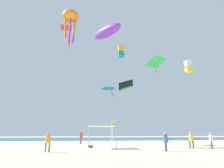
% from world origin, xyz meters
% --- Properties ---
extents(ground, '(110.00, 110.00, 0.10)m').
position_xyz_m(ground, '(0.00, 0.00, -0.05)').
color(ground, beige).
extents(ocean_strip, '(110.00, 23.26, 0.03)m').
position_xyz_m(ocean_strip, '(0.00, 29.56, 0.01)').
color(ocean_strip, '#28608C').
rests_on(ocean_strip, ground).
extents(canopy_tent, '(2.82, 3.13, 2.29)m').
position_xyz_m(canopy_tent, '(-2.25, -0.01, 2.18)').
color(canopy_tent, '#B2B2B7').
rests_on(canopy_tent, ground).
extents(person_near_tent, '(0.40, 0.40, 1.68)m').
position_xyz_m(person_near_tent, '(3.28, -3.86, 0.99)').
color(person_near_tent, brown).
rests_on(person_near_tent, ground).
extents(person_leftmost, '(0.41, 0.40, 1.69)m').
position_xyz_m(person_leftmost, '(7.03, -1.35, 0.99)').
color(person_leftmost, brown).
rests_on(person_leftmost, ground).
extents(person_central, '(0.45, 0.40, 1.69)m').
position_xyz_m(person_central, '(-7.06, -3.52, 0.99)').
color(person_central, slate).
rests_on(person_central, ground).
extents(person_rightmost, '(0.44, 0.44, 1.83)m').
position_xyz_m(person_rightmost, '(-4.73, 8.15, 1.08)').
color(person_rightmost, slate).
rests_on(person_rightmost, ground).
extents(person_far_shore, '(0.38, 0.39, 1.60)m').
position_xyz_m(person_far_shore, '(9.04, -1.67, 0.94)').
color(person_far_shore, '#33384C').
rests_on(person_far_shore, ground).
extents(banner_flag, '(0.61, 0.06, 3.14)m').
position_xyz_m(banner_flag, '(-0.54, 5.39, 1.92)').
color(banner_flag, silver).
rests_on(banner_flag, ground).
extents(cooler_box, '(0.57, 0.37, 0.35)m').
position_xyz_m(cooler_box, '(-3.40, 0.57, 0.18)').
color(cooler_box, '#1E8C4C').
rests_on(cooler_box, ground).
extents(kite_box_yellow, '(1.18, 1.42, 2.70)m').
position_xyz_m(kite_box_yellow, '(2.74, 17.03, 18.37)').
color(kite_box_yellow, yellow).
extents(kite_diamond_red, '(1.97, 1.97, 2.52)m').
position_xyz_m(kite_diamond_red, '(-7.88, 8.83, 18.53)').
color(kite_diamond_red, red).
extents(kite_octopus_orange, '(3.13, 3.13, 5.65)m').
position_xyz_m(kite_octopus_orange, '(-6.74, 4.34, 17.78)').
color(kite_octopus_orange, orange).
extents(kite_delta_teal, '(4.93, 4.93, 2.76)m').
position_xyz_m(kite_delta_teal, '(0.91, 26.13, 12.53)').
color(kite_delta_teal, teal).
extents(kite_inflatable_purple, '(6.05, 6.90, 2.55)m').
position_xyz_m(kite_inflatable_purple, '(-0.69, 12.64, 20.55)').
color(kite_inflatable_purple, purple).
extents(kite_parafoil_black, '(4.19, 4.47, 3.52)m').
position_xyz_m(kite_parafoil_black, '(4.81, 22.89, 12.51)').
color(kite_parafoil_black, black).
extents(kite_box_white, '(1.07, 0.97, 2.07)m').
position_xyz_m(kite_box_white, '(12.19, 7.15, 12.04)').
color(kite_box_white, white).
extents(kite_diamond_green, '(3.44, 3.38, 4.03)m').
position_xyz_m(kite_diamond_green, '(6.51, 6.75, 12.22)').
color(kite_diamond_green, green).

